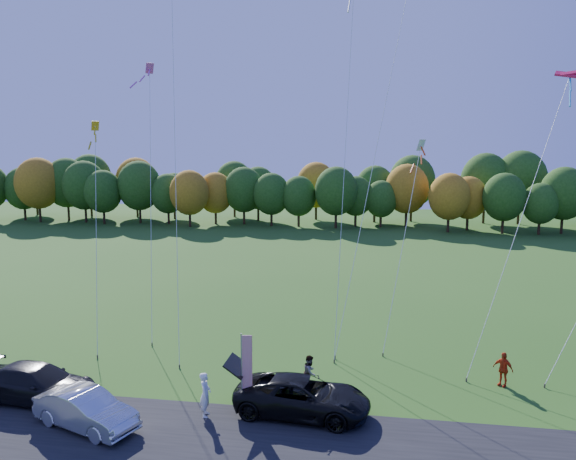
# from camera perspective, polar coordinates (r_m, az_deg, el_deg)

# --- Properties ---
(ground) EXTENTS (160.00, 160.00, 0.00)m
(ground) POSITION_cam_1_polar(r_m,az_deg,el_deg) (27.28, -2.10, -16.64)
(ground) COLOR #224D14
(asphalt_strip) EXTENTS (90.00, 6.00, 0.01)m
(asphalt_strip) POSITION_cam_1_polar(r_m,az_deg,el_deg) (23.80, -4.11, -20.67)
(asphalt_strip) COLOR black
(asphalt_strip) RESTS_ON ground
(tree_line) EXTENTS (116.00, 12.00, 10.00)m
(tree_line) POSITION_cam_1_polar(r_m,az_deg,el_deg) (80.17, 5.60, 0.27)
(tree_line) COLOR #1E4711
(tree_line) RESTS_ON ground
(black_suv) EXTENTS (6.13, 3.27, 1.64)m
(black_suv) POSITION_cam_1_polar(r_m,az_deg,el_deg) (25.46, 1.50, -16.54)
(black_suv) COLOR black
(black_suv) RESTS_ON ground
(silver_sedan) EXTENTS (5.01, 3.17, 1.56)m
(silver_sedan) POSITION_cam_1_polar(r_m,az_deg,el_deg) (25.82, -19.85, -16.80)
(silver_sedan) COLOR silver
(silver_sedan) RESTS_ON ground
(dark_truck_a) EXTENTS (5.94, 2.87, 1.67)m
(dark_truck_a) POSITION_cam_1_polar(r_m,az_deg,el_deg) (29.02, -24.14, -14.03)
(dark_truck_a) COLOR black
(dark_truck_a) RESTS_ON ground
(person_tailgate_a) EXTENTS (0.57, 0.78, 1.96)m
(person_tailgate_a) POSITION_cam_1_polar(r_m,az_deg,el_deg) (25.50, -8.40, -16.19)
(person_tailgate_a) COLOR white
(person_tailgate_a) RESTS_ON ground
(person_tailgate_b) EXTENTS (0.79, 0.93, 1.69)m
(person_tailgate_b) POSITION_cam_1_polar(r_m,az_deg,el_deg) (27.76, 2.24, -14.27)
(person_tailgate_b) COLOR gray
(person_tailgate_b) RESTS_ON ground
(person_east) EXTENTS (1.06, 0.92, 1.71)m
(person_east) POSITION_cam_1_polar(r_m,az_deg,el_deg) (30.00, 21.00, -13.05)
(person_east) COLOR #BA3111
(person_east) RESTS_ON ground
(feather_flag) EXTENTS (0.49, 0.14, 3.70)m
(feather_flag) POSITION_cam_1_polar(r_m,az_deg,el_deg) (24.88, -4.32, -13.58)
(feather_flag) COLOR #999999
(feather_flag) RESTS_ON ground
(kite_delta_blue) EXTENTS (5.18, 11.14, 31.33)m
(kite_delta_blue) POSITION_cam_1_polar(r_m,az_deg,el_deg) (34.17, -11.56, 14.54)
(kite_delta_blue) COLOR #4C3F33
(kite_delta_blue) RESTS_ON ground
(kite_parafoil_orange) EXTENTS (7.79, 13.65, 33.32)m
(kite_parafoil_orange) POSITION_cam_1_polar(r_m,az_deg,el_deg) (36.23, 10.61, 16.06)
(kite_parafoil_orange) COLOR #4C3F33
(kite_parafoil_orange) RESTS_ON ground
(kite_delta_red) EXTENTS (2.58, 9.83, 24.26)m
(kite_delta_red) POSITION_cam_1_polar(r_m,az_deg,el_deg) (34.09, 6.06, 12.14)
(kite_delta_red) COLOR #4C3F33
(kite_delta_red) RESTS_ON ground
(kite_parafoil_rainbow) EXTENTS (7.91, 8.60, 16.27)m
(kite_parafoil_rainbow) POSITION_cam_1_polar(r_m,az_deg,el_deg) (32.64, 22.74, 1.48)
(kite_parafoil_rainbow) COLOR #4C3F33
(kite_parafoil_rainbow) RESTS_ON ground
(kite_diamond_yellow) EXTENTS (3.16, 6.55, 13.43)m
(kite_diamond_yellow) POSITION_cam_1_polar(r_m,az_deg,el_deg) (34.94, -18.91, -0.23)
(kite_diamond_yellow) COLOR #4C3F33
(kite_diamond_yellow) RESTS_ON ground
(kite_diamond_white) EXTENTS (2.75, 6.79, 12.35)m
(kite_diamond_white) POSITION_cam_1_polar(r_m,az_deg,el_deg) (33.88, 11.64, -1.18)
(kite_diamond_white) COLOR #4C3F33
(kite_diamond_white) RESTS_ON ground
(kite_diamond_pink) EXTENTS (3.39, 8.37, 17.52)m
(kite_diamond_pink) POSITION_cam_1_polar(r_m,az_deg,el_deg) (36.67, -13.78, 3.52)
(kite_diamond_pink) COLOR #4C3F33
(kite_diamond_pink) RESTS_ON ground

